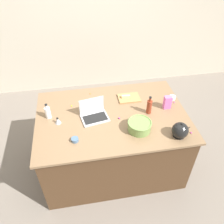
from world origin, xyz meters
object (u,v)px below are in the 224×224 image
object	(u,v)px
kettle	(180,131)
kitchen_timer	(58,121)
cutting_board	(129,98)
ramekin_small	(75,140)
mixing_bowl_large	(139,126)
bottle_vinegar	(48,112)
ramekin_medium	(172,98)
butter_stick_left	(126,97)
candy_bag	(167,102)
bottle_soy	(149,106)
laptop	(94,114)

from	to	relation	value
kettle	kitchen_timer	size ratio (longest dim) A/B	2.77
cutting_board	ramekin_small	distance (m)	0.97
mixing_bowl_large	bottle_vinegar	xyz separation A→B (m)	(-1.00, 0.39, 0.02)
mixing_bowl_large	ramekin_medium	size ratio (longest dim) A/B	3.12
butter_stick_left	ramekin_medium	distance (m)	0.61
ramekin_small	candy_bag	world-z (taller)	candy_bag
mixing_bowl_large	ramekin_medium	xyz separation A→B (m)	(0.57, 0.48, -0.04)
bottle_vinegar	kettle	world-z (taller)	bottle_vinegar
ramekin_small	kitchen_timer	size ratio (longest dim) A/B	1.02
bottle_soy	kettle	bearing A→B (deg)	-63.61
laptop	ramekin_small	bearing A→B (deg)	-124.55
mixing_bowl_large	ramekin_small	xyz separation A→B (m)	(-0.72, -0.05, -0.04)
ramekin_small	kitchen_timer	distance (m)	0.36
bottle_soy	ramekin_small	distance (m)	0.96
laptop	ramekin_medium	bearing A→B (deg)	9.55
ramekin_medium	kitchen_timer	world-z (taller)	kitchen_timer
mixing_bowl_large	bottle_soy	world-z (taller)	bottle_soy
bottle_vinegar	butter_stick_left	size ratio (longest dim) A/B	1.78
ramekin_small	bottle_vinegar	bearing A→B (deg)	123.47
kettle	candy_bag	world-z (taller)	kettle
kitchen_timer	bottle_vinegar	bearing A→B (deg)	132.48
bottle_soy	ramekin_small	bearing A→B (deg)	-160.76
cutting_board	kitchen_timer	xyz separation A→B (m)	(-0.91, -0.32, 0.03)
cutting_board	bottle_vinegar	bearing A→B (deg)	-168.95
mixing_bowl_large	butter_stick_left	xyz separation A→B (m)	(-0.02, 0.59, -0.03)
ramekin_medium	bottle_soy	bearing A→B (deg)	-150.97
cutting_board	kitchen_timer	distance (m)	0.97
mixing_bowl_large	ramekin_medium	world-z (taller)	mixing_bowl_large
ramekin_medium	kitchen_timer	distance (m)	1.48
butter_stick_left	candy_bag	bearing A→B (deg)	-30.19
butter_stick_left	ramekin_small	size ratio (longest dim) A/B	1.41
bottle_soy	butter_stick_left	bearing A→B (deg)	123.70
kettle	ramekin_medium	world-z (taller)	kettle
laptop	ramekin_medium	size ratio (longest dim) A/B	4.05
kitchen_timer	ramekin_small	bearing A→B (deg)	-60.56
bottle_soy	candy_bag	xyz separation A→B (m)	(0.25, 0.05, -0.01)
mixing_bowl_large	bottle_vinegar	world-z (taller)	bottle_vinegar
cutting_board	butter_stick_left	size ratio (longest dim) A/B	2.56
laptop	bottle_vinegar	world-z (taller)	laptop
butter_stick_left	mixing_bowl_large	bearing A→B (deg)	-87.73
ramekin_small	candy_bag	distance (m)	1.21
butter_stick_left	kettle	bearing A→B (deg)	-60.37
butter_stick_left	candy_bag	world-z (taller)	candy_bag
mixing_bowl_large	kettle	distance (m)	0.44
ramekin_small	ramekin_medium	world-z (taller)	ramekin_medium
kettle	mixing_bowl_large	bearing A→B (deg)	157.76
bottle_vinegar	butter_stick_left	world-z (taller)	bottle_vinegar
mixing_bowl_large	butter_stick_left	world-z (taller)	mixing_bowl_large
bottle_vinegar	ramekin_small	distance (m)	0.52
cutting_board	ramekin_small	size ratio (longest dim) A/B	3.60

